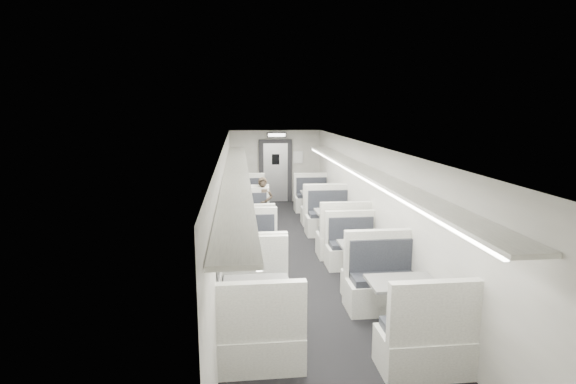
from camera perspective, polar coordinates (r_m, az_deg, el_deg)
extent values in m
cube|color=black|center=(9.48, 1.42, -9.07)|extent=(3.00, 12.00, 0.12)
cube|color=white|center=(8.95, 1.49, 6.30)|extent=(3.00, 12.00, 0.12)
cube|color=silver|center=(15.08, -1.64, 3.31)|extent=(3.00, 0.12, 2.40)
cube|color=silver|center=(9.06, -8.37, -1.82)|extent=(0.12, 12.00, 2.40)
cube|color=silver|center=(9.47, 10.86, -1.36)|extent=(0.12, 12.00, 2.40)
cube|color=white|center=(11.89, -5.10, -3.51)|extent=(1.10, 0.61, 0.47)
cube|color=black|center=(11.85, -5.13, -2.13)|extent=(0.98, 0.49, 0.10)
cube|color=white|center=(11.54, -5.13, -0.91)|extent=(1.10, 0.12, 0.73)
cube|color=white|center=(13.47, -5.25, -1.82)|extent=(1.10, 0.61, 0.47)
cube|color=black|center=(13.38, -5.27, -0.65)|extent=(0.98, 0.49, 0.10)
cube|color=white|center=(13.57, -5.32, 0.85)|extent=(1.10, 0.12, 0.73)
cylinder|color=silver|center=(12.65, -5.19, -2.06)|extent=(0.10, 0.10, 0.72)
cylinder|color=silver|center=(12.73, -5.17, -3.56)|extent=(0.37, 0.37, 0.03)
cube|color=gray|center=(12.57, -5.22, -0.28)|extent=(0.91, 0.62, 0.04)
cube|color=white|center=(9.86, -4.83, -6.57)|extent=(1.06, 0.59, 0.45)
cube|color=black|center=(9.81, -4.86, -4.98)|extent=(0.94, 0.47, 0.10)
cube|color=white|center=(9.50, -4.85, -3.63)|extent=(1.06, 0.12, 0.70)
cube|color=white|center=(11.36, -5.04, -4.23)|extent=(1.06, 0.59, 0.45)
cube|color=black|center=(11.27, -5.06, -2.91)|extent=(0.94, 0.47, 0.10)
cube|color=white|center=(11.44, -5.11, -1.16)|extent=(1.06, 0.12, 0.70)
cylinder|color=silver|center=(10.58, -4.95, -4.69)|extent=(0.10, 0.10, 0.69)
cylinder|color=silver|center=(10.67, -4.93, -6.40)|extent=(0.36, 0.36, 0.03)
cube|color=gray|center=(10.48, -4.99, -2.65)|extent=(0.88, 0.60, 0.04)
cube|color=white|center=(7.60, -4.34, -11.94)|extent=(1.08, 0.60, 0.46)
cube|color=black|center=(7.52, -4.37, -9.89)|extent=(0.95, 0.48, 0.10)
cube|color=white|center=(7.18, -4.34, -8.32)|extent=(1.08, 0.12, 0.71)
cube|color=white|center=(9.08, -4.69, -8.09)|extent=(1.08, 0.60, 0.46)
cube|color=black|center=(8.96, -4.71, -6.47)|extent=(0.95, 0.48, 0.10)
cube|color=white|center=(9.12, -4.79, -4.18)|extent=(1.08, 0.12, 0.71)
cylinder|color=silver|center=(8.29, -4.54, -9.06)|extent=(0.10, 0.10, 0.70)
cylinder|color=silver|center=(8.41, -4.51, -11.21)|extent=(0.37, 0.37, 0.03)
cube|color=gray|center=(8.17, -4.58, -6.48)|extent=(0.89, 0.61, 0.04)
cube|color=white|center=(5.86, -3.64, -19.18)|extent=(1.09, 0.61, 0.46)
cube|color=black|center=(5.76, -3.69, -16.58)|extent=(0.97, 0.48, 0.10)
cube|color=white|center=(5.39, -3.60, -14.89)|extent=(1.09, 0.12, 0.72)
cube|color=white|center=(7.30, -4.25, -12.89)|extent=(1.09, 0.61, 0.46)
cube|color=black|center=(7.16, -4.27, -10.91)|extent=(0.97, 0.48, 0.10)
cube|color=white|center=(7.29, -4.37, -7.93)|extent=(1.09, 0.12, 0.72)
cylinder|color=silver|center=(6.52, -3.99, -14.72)|extent=(0.10, 0.10, 0.71)
cylinder|color=silver|center=(6.67, -3.95, -17.35)|extent=(0.37, 0.37, 0.03)
cube|color=gray|center=(6.36, -4.04, -11.49)|extent=(0.91, 0.62, 0.04)
cube|color=white|center=(12.34, 4.21, -3.01)|extent=(1.06, 0.59, 0.45)
cube|color=black|center=(12.30, 4.20, -1.74)|extent=(0.94, 0.47, 0.10)
cube|color=white|center=(12.01, 4.43, -0.60)|extent=(1.06, 0.12, 0.70)
cube|color=white|center=(13.83, 3.05, -1.49)|extent=(1.06, 0.59, 0.45)
cube|color=black|center=(13.74, 3.08, -0.40)|extent=(0.94, 0.47, 0.10)
cube|color=white|center=(13.93, 2.93, 1.00)|extent=(1.06, 0.12, 0.70)
cylinder|color=silver|center=(13.05, 3.60, -1.70)|extent=(0.10, 0.10, 0.69)
cylinder|color=silver|center=(13.13, 3.58, -3.10)|extent=(0.36, 0.36, 0.03)
cube|color=gray|center=(12.98, 3.62, -0.04)|extent=(0.88, 0.60, 0.04)
cube|color=white|center=(9.78, 7.10, -6.67)|extent=(1.14, 0.63, 0.48)
cube|color=black|center=(9.73, 7.10, -4.95)|extent=(1.01, 0.50, 0.11)
cube|color=white|center=(9.40, 7.51, -3.50)|extent=(1.14, 0.13, 0.75)
cube|color=white|center=(11.35, 5.16, -4.17)|extent=(1.14, 0.63, 0.48)
cube|color=black|center=(11.24, 5.22, -2.76)|extent=(1.01, 0.50, 0.11)
cube|color=white|center=(11.42, 4.99, -0.89)|extent=(1.14, 0.13, 0.75)
cylinder|color=silver|center=(10.52, 6.07, -4.65)|extent=(0.11, 0.11, 0.74)
cylinder|color=silver|center=(10.62, 6.03, -6.49)|extent=(0.39, 0.39, 0.03)
cube|color=gray|center=(10.42, 6.12, -2.47)|extent=(0.94, 0.64, 0.04)
cube|color=white|center=(7.79, 10.87, -11.59)|extent=(1.02, 0.57, 0.43)
cube|color=black|center=(7.72, 10.88, -9.70)|extent=(0.91, 0.45, 0.10)
cube|color=white|center=(7.42, 11.50, -8.22)|extent=(1.02, 0.12, 0.67)
cube|color=white|center=(9.15, 8.10, -8.09)|extent=(1.02, 0.57, 0.43)
cube|color=black|center=(9.04, 8.19, -6.56)|extent=(0.91, 0.45, 0.10)
cube|color=white|center=(9.18, 7.87, -4.40)|extent=(1.02, 0.12, 0.67)
cylinder|color=silver|center=(8.43, 9.39, -8.97)|extent=(0.10, 0.10, 0.67)
cylinder|color=silver|center=(8.54, 9.33, -10.98)|extent=(0.35, 0.35, 0.03)
cube|color=gray|center=(8.31, 9.47, -6.56)|extent=(0.85, 0.58, 0.04)
cube|color=white|center=(6.01, 17.07, -18.76)|extent=(1.14, 0.63, 0.48)
cube|color=black|center=(5.90, 17.10, -16.11)|extent=(1.01, 0.51, 0.11)
cube|color=white|center=(5.55, 18.39, -14.29)|extent=(1.14, 0.13, 0.75)
cube|color=white|center=(7.41, 11.87, -12.64)|extent=(1.14, 0.63, 0.48)
cube|color=black|center=(7.27, 12.04, -10.59)|extent=(1.01, 0.51, 0.11)
cube|color=white|center=(7.40, 11.50, -7.54)|extent=(1.14, 0.13, 0.75)
cylinder|color=silver|center=(6.64, 14.21, -14.39)|extent=(0.11, 0.11, 0.74)
cylinder|color=silver|center=(6.80, 14.07, -17.10)|extent=(0.39, 0.39, 0.03)
cube|color=gray|center=(6.48, 14.38, -11.07)|extent=(0.95, 0.64, 0.04)
imported|color=black|center=(11.47, -3.19, -1.61)|extent=(0.59, 0.47, 1.41)
cube|color=black|center=(12.38, -7.52, 2.28)|extent=(0.02, 1.18, 0.84)
cube|color=black|center=(10.20, -7.76, 0.47)|extent=(0.02, 1.18, 0.84)
cube|color=black|center=(8.05, -8.13, -2.31)|extent=(0.02, 1.18, 0.84)
cube|color=black|center=(5.93, -8.78, -7.11)|extent=(0.02, 1.18, 0.84)
cube|color=white|center=(8.63, -6.58, 2.45)|extent=(0.46, 10.40, 0.05)
cube|color=white|center=(8.64, -5.25, 2.15)|extent=(0.05, 10.20, 0.04)
cube|color=white|center=(8.97, 9.74, 2.69)|extent=(0.46, 10.40, 0.05)
cube|color=white|center=(8.93, 8.50, 2.36)|extent=(0.05, 10.20, 0.04)
cube|color=black|center=(14.98, -1.60, 2.68)|extent=(1.10, 0.10, 2.10)
cube|color=silver|center=(14.95, -1.59, 2.47)|extent=(0.80, 0.05, 1.95)
cube|color=black|center=(14.86, -1.58, 4.17)|extent=(0.25, 0.02, 0.35)
cube|color=black|center=(14.37, -1.46, 7.27)|extent=(0.62, 0.10, 0.16)
cube|color=white|center=(14.31, -1.44, 7.25)|extent=(0.54, 0.02, 0.10)
cube|color=silver|center=(14.98, 1.27, 4.42)|extent=(0.32, 0.02, 0.40)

